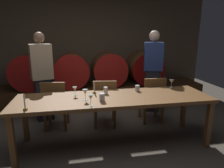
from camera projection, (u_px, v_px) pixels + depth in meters
ground_plane at (103, 149)px, 2.93m from camera, size 8.31×8.31×0.00m
back_wall at (88, 47)px, 5.38m from camera, size 6.40×0.24×2.59m
barrel_shelf at (90, 92)px, 5.12m from camera, size 5.76×0.90×0.38m
wine_barrel_far_left at (30, 71)px, 4.73m from camera, size 0.83×0.80×0.83m
wine_barrel_center_left at (72, 70)px, 4.90m from camera, size 0.83×0.80×0.83m
wine_barrel_center_right at (109, 69)px, 5.06m from camera, size 0.83×0.80×0.83m
wine_barrel_far_right at (144, 68)px, 5.23m from camera, size 0.83×0.80×0.83m
dining_table at (114, 101)px, 2.94m from camera, size 2.85×0.82×0.75m
chair_left at (55, 103)px, 3.46m from camera, size 0.44×0.44×0.88m
chair_center at (105, 101)px, 3.56m from camera, size 0.45×0.45×0.88m
chair_right at (153, 98)px, 3.75m from camera, size 0.41×0.41×0.88m
guest_left at (42, 77)px, 3.77m from camera, size 0.44×0.35×1.68m
guest_right at (153, 71)px, 4.24m from camera, size 0.43×0.34×1.72m
candle_left at (25, 105)px, 2.40m from camera, size 0.05×0.05×0.22m
candle_right at (94, 90)px, 3.09m from camera, size 0.05×0.05×0.20m
wine_glass_far_left at (75, 89)px, 2.96m from camera, size 0.07×0.07×0.13m
wine_glass_center_left at (85, 92)px, 2.75m from camera, size 0.07×0.07×0.16m
wine_glass_center_right at (91, 98)px, 2.52m from camera, size 0.06×0.06×0.15m
wine_glass_far_right at (172, 82)px, 3.41m from camera, size 0.08×0.08×0.14m
cup_left at (102, 97)px, 2.73m from camera, size 0.08×0.08×0.11m
cup_center at (106, 90)px, 3.08m from camera, size 0.06×0.06×0.10m
cup_right at (137, 88)px, 3.22m from camera, size 0.07×0.07×0.09m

